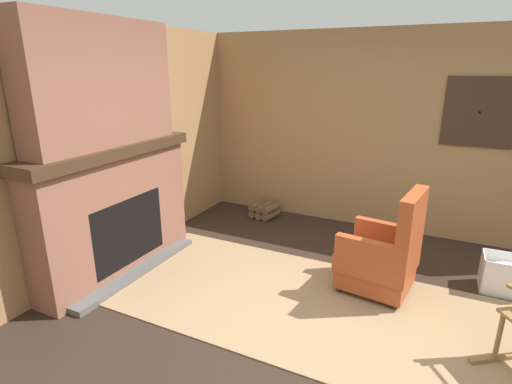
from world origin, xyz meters
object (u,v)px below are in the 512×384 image
object	(u,v)px
oil_lamp_vase	(44,146)
storage_case	(116,136)
armchair	(383,257)
laundry_basket	(506,275)
firewood_stack	(264,210)

from	to	relation	value
oil_lamp_vase	storage_case	bearing A→B (deg)	89.99
armchair	oil_lamp_vase	size ratio (longest dim) A/B	3.60
armchair	laundry_basket	distance (m)	1.23
laundry_basket	storage_case	distance (m)	4.12
armchair	oil_lamp_vase	world-z (taller)	oil_lamp_vase
laundry_basket	oil_lamp_vase	xyz separation A→B (m)	(-3.75, -1.96, 1.29)
laundry_basket	oil_lamp_vase	size ratio (longest dim) A/B	1.48
firewood_stack	laundry_basket	size ratio (longest dim) A/B	0.92
armchair	oil_lamp_vase	xyz separation A→B (m)	(-2.66, -1.43, 1.10)
storage_case	oil_lamp_vase	bearing A→B (deg)	-90.01
armchair	oil_lamp_vase	bearing A→B (deg)	35.66
firewood_stack	oil_lamp_vase	distance (m)	3.17
laundry_basket	armchair	bearing A→B (deg)	-154.18
armchair	firewood_stack	distance (m)	2.31
laundry_basket	oil_lamp_vase	bearing A→B (deg)	-152.43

